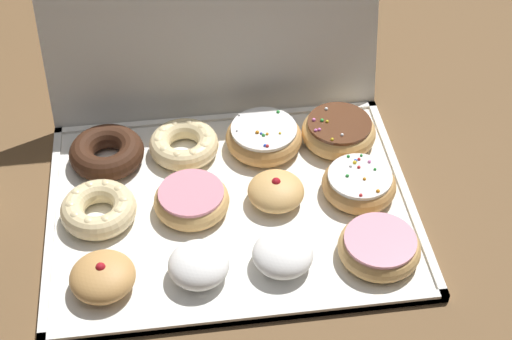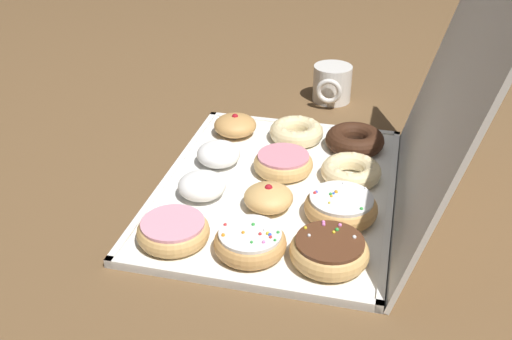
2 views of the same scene
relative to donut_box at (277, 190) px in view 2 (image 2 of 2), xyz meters
The scene contains 16 objects.
ground_plane 0.01m from the donut_box, ahead, with size 3.00×3.00×0.00m, color brown.
donut_box is the anchor object (origin of this frame).
box_lid_open 0.33m from the donut_box, 90.00° to the left, with size 0.54×0.42×0.01m, color white.
jelly_filled_donut_0 0.23m from the donut_box, 145.28° to the right, with size 0.09×0.09×0.05m.
powdered_filled_donut_1 0.14m from the donut_box, 114.50° to the right, with size 0.08×0.08×0.04m.
powdered_filled_donut_2 0.14m from the donut_box, 64.35° to the right, with size 0.08×0.08×0.04m.
pink_frosted_donut_3 0.23m from the donut_box, 32.82° to the right, with size 0.12×0.12×0.04m.
cruller_donut_4 0.20m from the donut_box, behind, with size 0.11×0.11×0.04m.
pink_frosted_donut_5 0.06m from the donut_box, behind, with size 0.11×0.11×0.04m.
jelly_filled_donut_6 0.07m from the donut_box, ahead, with size 0.08×0.08×0.05m.
sprinkle_donut_7 0.19m from the donut_box, ahead, with size 0.11×0.11×0.04m.
chocolate_cake_ring_donut_8 0.22m from the donut_box, 146.59° to the left, with size 0.12×0.12×0.04m.
cruller_donut_9 0.14m from the donut_box, 116.03° to the left, with size 0.11×0.11×0.04m.
sprinkle_donut_10 0.14m from the donut_box, 61.67° to the left, with size 0.12×0.12×0.04m.
sprinkle_donut_11 0.22m from the donut_box, 32.71° to the left, with size 0.12×0.12×0.04m.
coffee_mug 0.43m from the donut_box, behind, with size 0.11×0.09×0.09m.
Camera 2 is at (0.92, 0.19, 0.59)m, focal length 42.82 mm.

